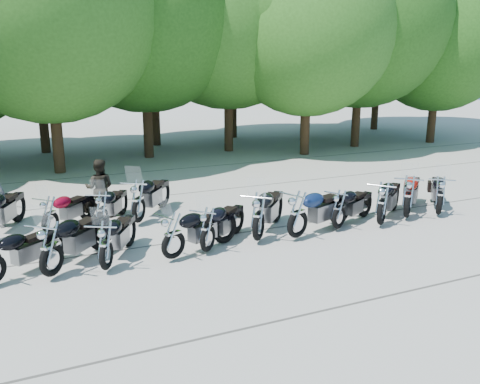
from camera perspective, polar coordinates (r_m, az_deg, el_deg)
name	(u,v)px	position (r m, az deg, el deg)	size (l,w,h in m)	color
ground	(266,252)	(11.98, 2.95, -6.74)	(90.00, 90.00, 0.00)	gray
tree_3	(45,6)	(21.32, -21.01, 18.90)	(8.70, 8.70, 10.67)	#3A2614
tree_4	(142,7)	(23.82, -10.90, 19.75)	(9.13, 9.13, 11.20)	#3A2614
tree_5	(228,12)	(25.20, -1.36, 19.54)	(9.04, 9.04, 11.10)	#3A2614
tree_6	(308,28)	(24.36, 7.67, 17.81)	(8.00, 8.00, 9.82)	#3A2614
tree_7	(362,19)	(27.24, 13.50, 18.40)	(8.79, 8.79, 10.79)	#3A2614
tree_8	(439,39)	(29.78, 21.48, 15.68)	(7.53, 7.53, 9.25)	#3A2614
tree_11	(35,36)	(26.42, -22.02, 15.97)	(7.56, 7.56, 9.28)	#3A2614
tree_12	(152,33)	(27.33, -9.84, 17.16)	(7.88, 7.88, 9.67)	#3A2614
tree_13	(233,30)	(29.89, -0.82, 17.71)	(8.31, 8.31, 10.20)	#3A2614
tree_14	(307,34)	(30.48, 7.50, 17.14)	(8.02, 8.02, 9.84)	#3A2614
tree_15	(381,17)	(34.73, 15.56, 18.39)	(9.67, 9.67, 11.86)	#3A2614
motorcycle_1	(51,247)	(11.00, -20.50, -5.81)	(0.74, 2.44, 1.38)	black
motorcycle_2	(106,244)	(11.03, -14.86, -5.66)	(0.67, 2.21, 1.25)	black
motorcycle_3	(173,234)	(11.32, -7.53, -4.71)	(0.68, 2.24, 1.27)	black
motorcycle_4	(208,228)	(11.68, -3.67, -4.07)	(0.67, 2.20, 1.24)	black
motorcycle_5	(259,215)	(12.33, 2.10, -2.60)	(0.77, 2.53, 1.43)	black
motorcycle_6	(298,213)	(12.59, 6.50, -2.36)	(0.76, 2.50, 1.41)	#0E1C3E
motorcycle_7	(339,208)	(13.49, 11.07, -1.79)	(0.66, 2.18, 1.23)	black
motorcycle_8	(382,202)	(14.04, 15.69, -1.09)	(0.75, 2.46, 1.39)	black
motorcycle_9	(408,195)	(14.89, 18.38, -0.35)	(0.77, 2.52, 1.42)	#9A0F05
motorcycle_10	(440,194)	(15.54, 21.53, -0.24)	(0.71, 2.33, 1.32)	black
motorcycle_12	(49,214)	(13.75, -20.61, -2.31)	(0.63, 2.06, 1.16)	maroon
motorcycle_13	(102,210)	(13.63, -15.24, -1.91)	(0.65, 2.15, 1.22)	black
motorcycle_14	(138,200)	(13.97, -11.37, -0.87)	(0.76, 2.49, 1.41)	black
rider_1	(100,188)	(14.96, -15.49, 0.42)	(0.81, 0.63, 1.68)	black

